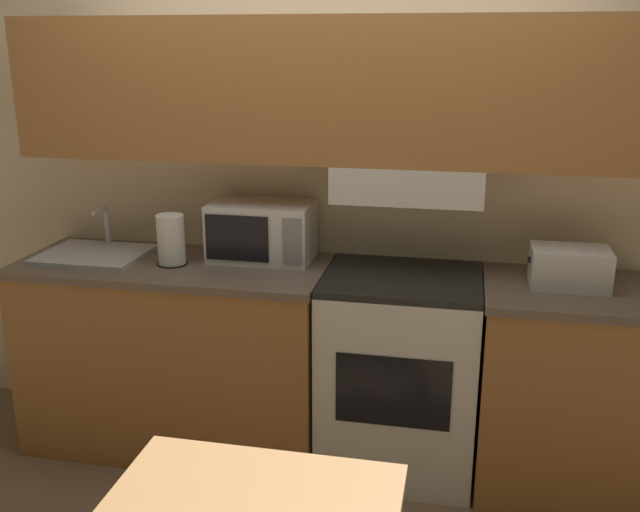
{
  "coord_description": "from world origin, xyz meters",
  "views": [
    {
      "loc": [
        0.61,
        -3.29,
        1.93
      ],
      "look_at": [
        0.05,
        -0.56,
        1.09
      ],
      "focal_mm": 40.0,
      "sensor_mm": 36.0,
      "label": 1
    }
  ],
  "objects_px": {
    "stove_range": "(399,373)",
    "sink_basin": "(94,254)",
    "microwave": "(262,231)",
    "toaster": "(570,267)",
    "paper_towel_roll": "(171,240)"
  },
  "relations": [
    {
      "from": "stove_range",
      "to": "sink_basin",
      "type": "xyz_separation_m",
      "value": [
        -1.48,
        -0.01,
        0.49
      ]
    },
    {
      "from": "stove_range",
      "to": "microwave",
      "type": "distance_m",
      "value": 0.92
    },
    {
      "from": "toaster",
      "to": "paper_towel_roll",
      "type": "xyz_separation_m",
      "value": [
        -1.76,
        -0.05,
        0.03
      ]
    },
    {
      "from": "toaster",
      "to": "paper_towel_roll",
      "type": "relative_size",
      "value": 1.41
    },
    {
      "from": "stove_range",
      "to": "sink_basin",
      "type": "distance_m",
      "value": 1.56
    },
    {
      "from": "stove_range",
      "to": "toaster",
      "type": "xyz_separation_m",
      "value": [
        0.7,
        0.01,
        0.55
      ]
    },
    {
      "from": "microwave",
      "to": "sink_basin",
      "type": "distance_m",
      "value": 0.82
    },
    {
      "from": "paper_towel_roll",
      "to": "stove_range",
      "type": "bearing_deg",
      "value": 2.17
    },
    {
      "from": "sink_basin",
      "to": "paper_towel_roll",
      "type": "distance_m",
      "value": 0.43
    },
    {
      "from": "sink_basin",
      "to": "paper_towel_roll",
      "type": "height_order",
      "value": "paper_towel_roll"
    },
    {
      "from": "sink_basin",
      "to": "paper_towel_roll",
      "type": "bearing_deg",
      "value": -4.12
    },
    {
      "from": "toaster",
      "to": "stove_range",
      "type": "bearing_deg",
      "value": -179.48
    },
    {
      "from": "toaster",
      "to": "microwave",
      "type": "bearing_deg",
      "value": 174.95
    },
    {
      "from": "toaster",
      "to": "sink_basin",
      "type": "distance_m",
      "value": 2.18
    },
    {
      "from": "toaster",
      "to": "paper_towel_roll",
      "type": "distance_m",
      "value": 1.76
    }
  ]
}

